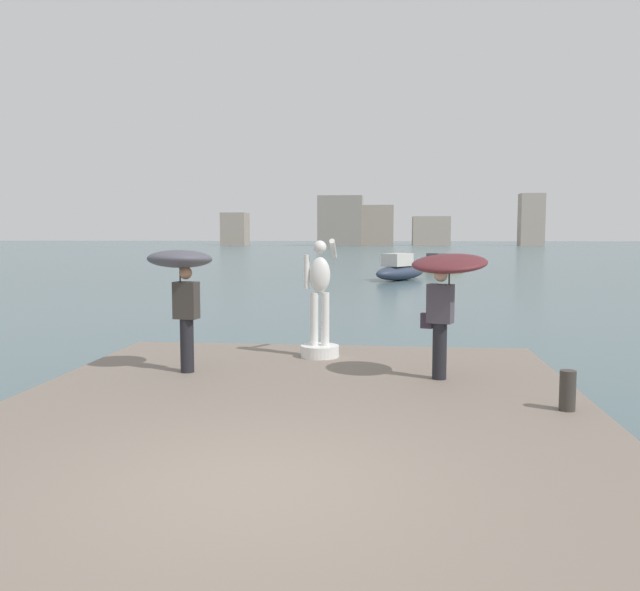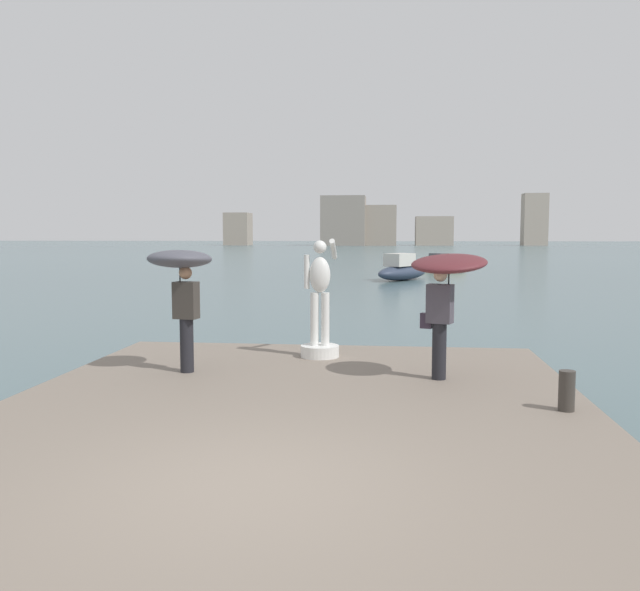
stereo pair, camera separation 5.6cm
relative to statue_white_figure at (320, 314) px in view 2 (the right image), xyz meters
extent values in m
plane|color=#4C666B|center=(0.02, 33.74, -1.19)|extent=(400.00, 400.00, 0.00)
cube|color=slate|center=(0.02, -3.98, -0.99)|extent=(7.94, 10.55, 0.40)
cylinder|color=white|center=(0.00, -0.01, -0.68)|extent=(0.70, 0.70, 0.21)
cylinder|color=white|center=(-0.10, -0.01, -0.09)|extent=(0.15, 0.15, 0.97)
cylinder|color=white|center=(0.10, -0.01, -0.09)|extent=(0.15, 0.15, 0.97)
ellipsoid|color=white|center=(0.00, -0.01, 0.72)|extent=(0.38, 0.26, 0.65)
sphere|color=white|center=(0.00, -0.01, 1.23)|extent=(0.24, 0.24, 0.24)
cylinder|color=white|center=(-0.24, -0.01, 0.78)|extent=(0.10, 0.10, 0.62)
cylinder|color=white|center=(0.22, 0.26, 1.18)|extent=(0.10, 0.59, 0.40)
cylinder|color=black|center=(-2.01, -1.59, -0.35)|extent=(0.22, 0.22, 0.88)
cube|color=#38332D|center=(-2.01, -1.59, 0.39)|extent=(0.41, 0.30, 0.60)
sphere|color=#A87A5B|center=(-2.01, -1.59, 0.84)|extent=(0.21, 0.21, 0.21)
cylinder|color=#262626|center=(-2.12, -1.53, 0.71)|extent=(0.02, 0.02, 0.54)
ellipsoid|color=#4C4C56|center=(-2.12, -1.53, 1.06)|extent=(1.20, 1.21, 0.33)
cylinder|color=black|center=(2.05, -1.68, -0.35)|extent=(0.22, 0.22, 0.88)
cube|color=#47424C|center=(2.05, -1.68, 0.39)|extent=(0.44, 0.36, 0.60)
sphere|color=beige|center=(2.05, -1.68, 0.84)|extent=(0.21, 0.21, 0.21)
cylinder|color=#262626|center=(2.17, -1.69, 0.70)|extent=(0.02, 0.02, 0.52)
ellipsoid|color=#5B2328|center=(2.17, -1.69, 1.01)|extent=(1.50, 1.51, 0.40)
cube|color=#332838|center=(1.85, -1.58, 0.11)|extent=(0.20, 0.16, 0.24)
cylinder|color=#38332D|center=(3.54, -3.39, -0.53)|extent=(0.21, 0.21, 0.52)
ellipsoid|color=#B2993D|center=(4.88, 36.73, -0.83)|extent=(4.09, 3.48, 0.71)
cube|color=#4C4C51|center=(4.63, 36.90, -0.23)|extent=(1.47, 1.49, 0.59)
ellipsoid|color=#2D384C|center=(1.89, 26.34, -0.75)|extent=(3.68, 4.81, 0.87)
cube|color=beige|center=(1.71, 26.03, 0.00)|extent=(1.86, 2.12, 0.72)
cube|color=gray|center=(-34.71, 141.06, 2.57)|extent=(5.68, 6.16, 7.51)
cube|color=gray|center=(-9.90, 139.73, 4.39)|extent=(9.92, 7.49, 11.16)
cube|color=gray|center=(-2.23, 139.73, 3.35)|extent=(8.60, 4.43, 9.07)
cube|color=#A89989|center=(10.67, 143.92, 2.11)|extent=(8.40, 7.91, 6.59)
cube|color=#A89989|center=(33.19, 143.96, 4.68)|extent=(5.29, 4.63, 11.73)
camera|label=1|loc=(1.26, -12.01, 1.47)|focal=37.35mm
camera|label=2|loc=(1.31, -12.00, 1.47)|focal=37.35mm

